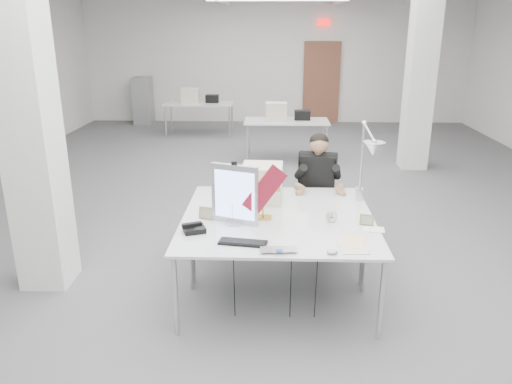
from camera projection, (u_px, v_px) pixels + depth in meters
room_shell at (281, 89)px, 6.51m from camera, size 10.04×14.04×3.24m
desk_main at (278, 237)px, 4.31m from camera, size 1.80×0.90×0.02m
desk_second at (278, 202)px, 5.17m from camera, size 1.80×0.90×0.02m
bg_desk_a at (287, 121)px, 9.52m from camera, size 1.60×0.80×0.02m
bg_desk_b at (199, 104)px, 11.67m from camera, size 1.60×0.80×0.02m
filing_cabinet at (143, 101)px, 13.15m from camera, size 0.45×0.55×1.20m
office_chair at (316, 201)px, 5.83m from camera, size 0.62×0.62×1.06m
seated_person at (318, 172)px, 5.67m from camera, size 0.56×0.65×0.86m
monitor at (235, 194)px, 4.50m from camera, size 0.43×0.20×0.55m
pennant at (265, 190)px, 4.44m from camera, size 0.41×0.17×0.47m
keyboard at (243, 243)px, 4.14m from camera, size 0.42×0.20×0.02m
laptop at (279, 252)px, 3.95m from camera, size 0.31×0.21×0.02m
mouse at (332, 252)px, 3.95m from camera, size 0.11×0.09×0.04m
bankers_lamp at (263, 199)px, 4.63m from camera, size 0.36×0.22×0.38m
desk_phone at (194, 229)px, 4.38m from camera, size 0.23×0.22×0.05m
picture_frame_left at (206, 213)px, 4.65m from camera, size 0.15×0.08×0.12m
picture_frame_right at (367, 220)px, 4.51m from camera, size 0.13×0.06×0.10m
desk_clock at (331, 217)px, 4.59m from camera, size 0.11×0.05×0.11m
paper_stack_a at (353, 246)px, 4.10m from camera, size 0.25×0.34×0.01m
paper_stack_b at (353, 242)px, 4.17m from camera, size 0.26×0.31×0.01m
paper_stack_c at (374, 229)px, 4.43m from camera, size 0.20×0.15×0.01m
beige_monitor at (262, 183)px, 5.10m from camera, size 0.42×0.40×0.38m
architect_lamp at (366, 165)px, 4.83m from camera, size 0.27×0.69×0.88m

